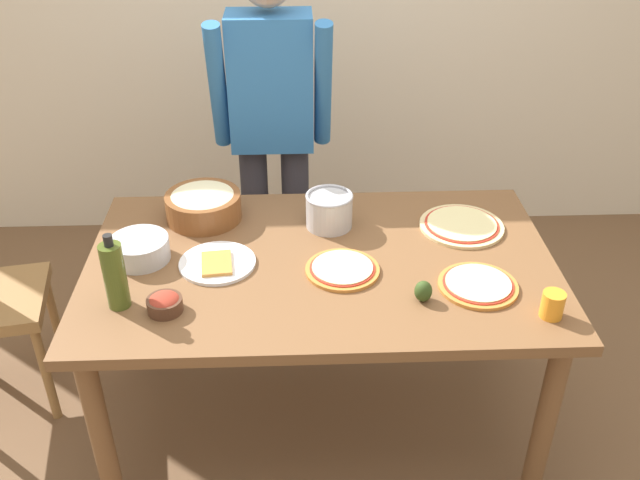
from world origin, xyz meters
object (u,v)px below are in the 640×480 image
(person_cook, at_px, (272,125))
(mixing_bowl_steel, at_px, (140,249))
(dining_table, at_px, (321,282))
(pizza_raw_on_board, at_px, (462,225))
(pizza_second_cooked, at_px, (478,285))
(pizza_cooked_on_tray, at_px, (342,269))
(steel_pot, at_px, (329,210))
(avocado, at_px, (423,291))
(popcorn_bowl, at_px, (203,204))
(small_sauce_bowl, at_px, (165,303))
(plate_with_slice, at_px, (217,263))
(cup_orange, at_px, (553,305))
(olive_oil_bottle, at_px, (115,275))

(person_cook, relative_size, mixing_bowl_steel, 8.10)
(dining_table, bearing_deg, pizza_raw_on_board, 20.35)
(pizza_second_cooked, bearing_deg, pizza_cooked_on_tray, 166.09)
(pizza_raw_on_board, bearing_deg, pizza_cooked_on_tray, -149.84)
(dining_table, xyz_separation_m, mixing_bowl_steel, (-0.61, 0.03, 0.13))
(pizza_cooked_on_tray, xyz_separation_m, steel_pot, (-0.03, 0.30, 0.06))
(avocado, bearing_deg, popcorn_bowl, 143.70)
(pizza_raw_on_board, bearing_deg, mixing_bowl_steel, -171.87)
(pizza_second_cooked, xyz_separation_m, steel_pot, (-0.46, 0.41, 0.06))
(pizza_cooked_on_tray, relative_size, small_sauce_bowl, 2.26)
(dining_table, relative_size, popcorn_bowl, 5.71)
(plate_with_slice, height_order, mixing_bowl_steel, mixing_bowl_steel)
(plate_with_slice, distance_m, steel_pot, 0.46)
(popcorn_bowl, distance_m, cup_orange, 1.28)
(mixing_bowl_steel, xyz_separation_m, cup_orange, (1.30, -0.37, 0.00))
(small_sauce_bowl, bearing_deg, olive_oil_bottle, 166.63)
(small_sauce_bowl, height_order, cup_orange, cup_orange)
(olive_oil_bottle, relative_size, cup_orange, 3.01)
(pizza_second_cooked, bearing_deg, small_sauce_bowl, -175.20)
(olive_oil_bottle, height_order, avocado, olive_oil_bottle)
(steel_pot, bearing_deg, pizza_cooked_on_tray, -84.41)
(olive_oil_bottle, relative_size, steel_pot, 1.48)
(avocado, bearing_deg, pizza_raw_on_board, 63.57)
(pizza_second_cooked, height_order, cup_orange, cup_orange)
(pizza_raw_on_board, relative_size, pizza_cooked_on_tray, 1.24)
(person_cook, xyz_separation_m, olive_oil_bottle, (-0.46, -0.98, -0.07))
(plate_with_slice, relative_size, mixing_bowl_steel, 1.30)
(mixing_bowl_steel, relative_size, olive_oil_bottle, 0.78)
(person_cook, bearing_deg, pizza_raw_on_board, -38.75)
(person_cook, distance_m, olive_oil_bottle, 1.09)
(popcorn_bowl, relative_size, small_sauce_bowl, 2.55)
(avocado, bearing_deg, small_sauce_bowl, -178.47)
(popcorn_bowl, relative_size, cup_orange, 3.29)
(mixing_bowl_steel, xyz_separation_m, steel_pot, (0.66, 0.20, 0.03))
(pizza_raw_on_board, distance_m, cup_orange, 0.55)
(dining_table, xyz_separation_m, popcorn_bowl, (-0.42, 0.30, 0.15))
(pizza_cooked_on_tray, bearing_deg, person_cook, 106.29)
(pizza_cooked_on_tray, relative_size, olive_oil_bottle, 0.97)
(dining_table, xyz_separation_m, avocado, (0.31, -0.24, 0.13))
(small_sauce_bowl, bearing_deg, dining_table, 28.02)
(dining_table, bearing_deg, person_cook, 102.77)
(pizza_second_cooked, height_order, popcorn_bowl, popcorn_bowl)
(pizza_cooked_on_tray, distance_m, olive_oil_bottle, 0.73)
(mixing_bowl_steel, bearing_deg, pizza_cooked_on_tray, -8.52)
(pizza_cooked_on_tray, height_order, plate_with_slice, plate_with_slice)
(pizza_raw_on_board, height_order, plate_with_slice, plate_with_slice)
(mixing_bowl_steel, bearing_deg, plate_with_slice, -10.27)
(pizza_cooked_on_tray, relative_size, avocado, 3.55)
(steel_pot, bearing_deg, plate_with_slice, -148.05)
(small_sauce_bowl, xyz_separation_m, cup_orange, (1.18, -0.07, 0.01))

